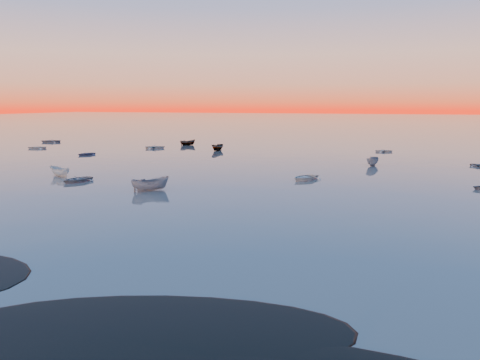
% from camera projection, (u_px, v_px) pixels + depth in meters
% --- Properties ---
extents(ground, '(600.00, 600.00, 0.00)m').
position_uv_depth(ground, '(324.00, 141.00, 117.15)').
color(ground, '#685D56').
rests_on(ground, ground).
extents(mud_lobes, '(140.00, 6.00, 0.07)m').
position_uv_depth(mud_lobes, '(27.00, 301.00, 22.41)').
color(mud_lobes, black).
rests_on(mud_lobes, ground).
extents(moored_fleet, '(124.00, 58.00, 1.20)m').
position_uv_depth(moored_fleet, '(281.00, 164.00, 73.06)').
color(moored_fleet, silver).
rests_on(moored_fleet, ground).
extents(boat_near_center, '(4.04, 4.30, 1.44)m').
position_uv_depth(boat_near_center, '(150.00, 191.00, 50.75)').
color(boat_near_center, slate).
rests_on(boat_near_center, ground).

